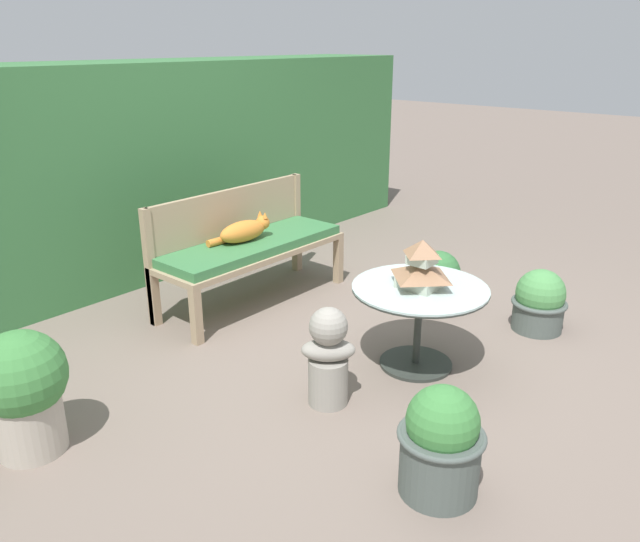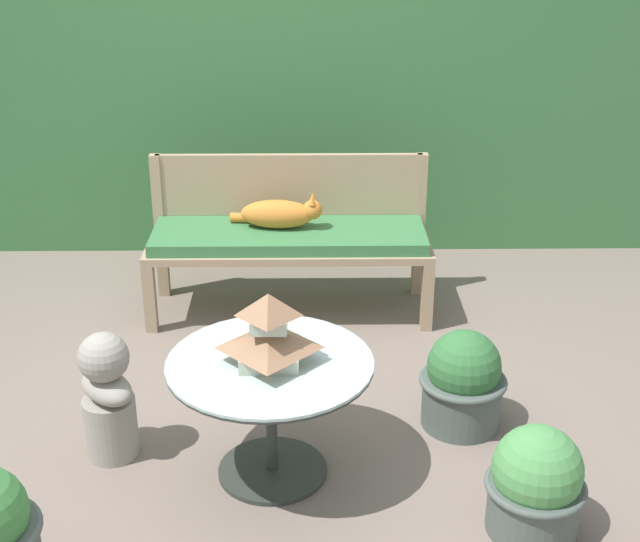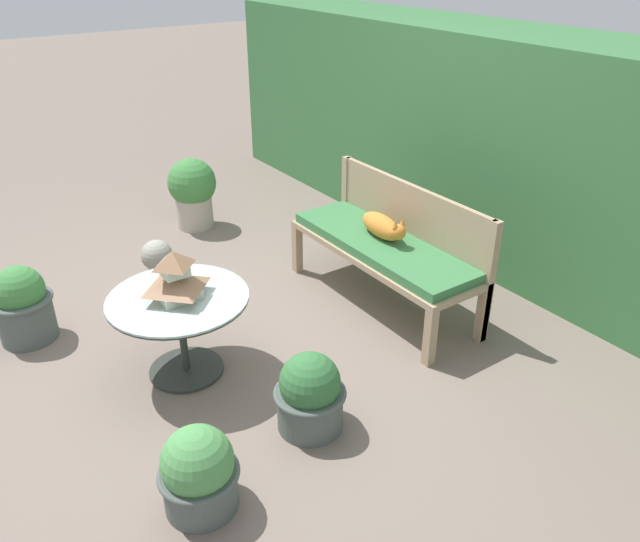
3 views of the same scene
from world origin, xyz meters
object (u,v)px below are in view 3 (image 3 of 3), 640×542
patio_table (180,313)px  potted_plant_bench_left (23,305)px  garden_bust (160,279)px  garden_bench (383,250)px  potted_plant_bench_right (199,472)px  pagoda_birdhouse (175,278)px  potted_plant_patio_mid (310,394)px  cat (383,226)px  potted_plant_table_far (193,191)px

patio_table → potted_plant_bench_left: bearing=-142.8°
garden_bust → patio_table: bearing=37.1°
garden_bench → garden_bust: garden_bust is taller
patio_table → potted_plant_bench_right: patio_table is taller
garden_bust → potted_plant_bench_left: 0.85m
patio_table → potted_plant_bench_left: (-0.90, -0.68, -0.16)m
garden_bust → potted_plant_bench_right: 1.70m
potted_plant_bench_right → pagoda_birdhouse: bearing=159.8°
potted_plant_patio_mid → potted_plant_bench_left: potted_plant_bench_left is taller
cat → patio_table: bearing=-85.4°
pagoda_birdhouse → cat: bearing=90.1°
pagoda_birdhouse → potted_plant_patio_mid: (0.81, 0.34, -0.42)m
potted_plant_bench_right → potted_plant_bench_left: potted_plant_bench_left is taller
garden_bust → potted_plant_patio_mid: bearing=56.7°
potted_plant_bench_right → potted_plant_table_far: bearing=155.6°
garden_bench → garden_bust: (-0.71, -1.32, -0.14)m
patio_table → garden_bench: bearing=88.3°
potted_plant_patio_mid → potted_plant_table_far: (-2.72, 0.60, 0.13)m
cat → pagoda_birdhouse: size_ratio=1.66×
potted_plant_bench_left → potted_plant_table_far: bearing=121.8°
potted_plant_bench_right → potted_plant_bench_left: size_ratio=0.84×
cat → potted_plant_bench_left: size_ratio=0.98×
patio_table → potted_plant_table_far: (-1.91, 0.94, -0.07)m
pagoda_birdhouse → potted_plant_patio_mid: pagoda_birdhouse is taller
garden_bench → potted_plant_bench_left: 2.34m
cat → potted_plant_patio_mid: size_ratio=1.12×
potted_plant_patio_mid → potted_plant_table_far: bearing=167.5°
potted_plant_patio_mid → potted_plant_bench_right: 0.71m
garden_bust → potted_plant_bench_right: (1.63, -0.49, -0.08)m
pagoda_birdhouse → potted_plant_table_far: size_ratio=0.48×
garden_bench → patio_table: patio_table is taller
cat → garden_bust: 1.53m
patio_table → garden_bust: size_ratio=1.43×
cat → potted_plant_patio_mid: (0.81, -1.15, -0.35)m
potted_plant_patio_mid → potted_plant_bench_right: size_ratio=1.04×
potted_plant_bench_right → potted_plant_bench_left: (-1.86, -0.33, 0.05)m
pagoda_birdhouse → potted_plant_bench_right: 1.11m
garden_bench → pagoda_birdhouse: size_ratio=5.03×
pagoda_birdhouse → garden_bust: 0.77m
garden_bench → pagoda_birdhouse: 1.47m
potted_plant_patio_mid → patio_table: bearing=-157.1°
cat → garden_bust: (-0.66, -1.35, -0.28)m
garden_bench → cat: size_ratio=3.03×
garden_bench → patio_table: (-0.04, -1.45, -0.01)m
cat → potted_plant_patio_mid: cat is taller
potted_plant_bench_left → potted_plant_patio_mid: bearing=30.9°
garden_bust → potted_plant_bench_right: bearing=32.0°
patio_table → pagoda_birdhouse: (0.00, 0.00, 0.23)m
patio_table → potted_plant_table_far: potted_plant_table_far is taller
cat → potted_plant_table_far: (-1.90, -0.54, -0.23)m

